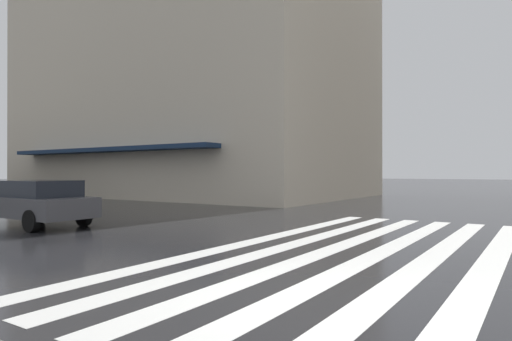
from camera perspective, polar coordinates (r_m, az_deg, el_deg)
name	(u,v)px	position (r m, az deg, el deg)	size (l,w,h in m)	color
ground_plane	(296,300)	(5.95, 5.19, -16.40)	(220.00, 220.00, 0.00)	black
zebra_crossing	(382,252)	(9.61, 16.03, -10.12)	(13.00, 6.50, 0.01)	silver
haussmann_block_mid	(191,35)	(34.83, -8.37, 16.98)	(15.80, 24.29, 24.44)	beige
car_dark_grey	(36,202)	(15.09, -26.66, -3.63)	(1.85, 4.10, 1.41)	#4C4C51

